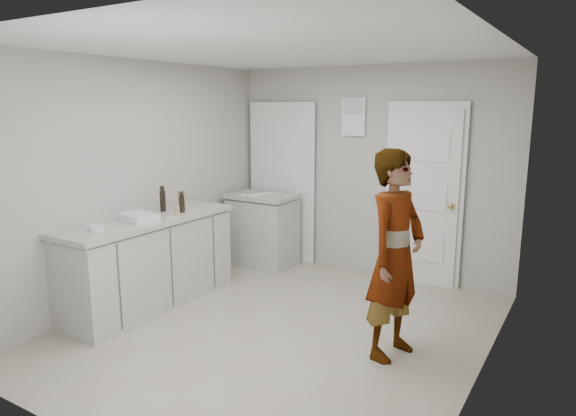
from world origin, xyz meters
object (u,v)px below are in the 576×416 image
Objects in this scene: spice_jar at (177,210)px; egg_bowl at (97,228)px; cake_mix_box at (182,199)px; baking_dish at (138,217)px; person at (395,255)px; oil_cruet_a at (182,202)px; oil_cruet_b at (163,199)px.

spice_jar is 0.91m from egg_bowl.
cake_mix_box is 1.21m from egg_bowl.
spice_jar is at bearing 68.62° from baking_dish.
person is 2.54m from baking_dish.
oil_cruet_a is at bearing 107.21° from spice_jar.
person is at bearing 16.15° from cake_mix_box.
person is 2.61m from oil_cruet_b.
oil_cruet_b is (-0.22, -0.06, 0.02)m from oil_cruet_a.
oil_cruet_a is at bearing -24.46° from cake_mix_box.
spice_jar is 0.14m from oil_cruet_a.
person reaches higher than spice_jar.
oil_cruet_b is (-2.60, 0.04, 0.20)m from person.
person is 2.40m from oil_cruet_a.
oil_cruet_b is at bearing -164.21° from oil_cruet_a.
spice_jar is at bearing 81.93° from egg_bowl.
oil_cruet_a is at bearing 84.82° from egg_bowl.
person is at bearing 0.28° from spice_jar.
person is at bearing -0.92° from oil_cruet_b.
oil_cruet_a is 0.23m from oil_cruet_b.
person is 4.10× the size of baking_dish.
egg_bowl is at bearing -98.07° from spice_jar.
oil_cruet_a is 0.52m from baking_dish.
egg_bowl is (-0.13, -0.90, -0.02)m from spice_jar.
person is 2.36m from spice_jar.
oil_cruet_a reaches higher than egg_bowl.
oil_cruet_a is 1.02m from egg_bowl.
spice_jar is 0.42m from baking_dish.
spice_jar is 0.62× the size of egg_bowl.
spice_jar reaches higher than egg_bowl.
baking_dish is at bearing 110.98° from person.
egg_bowl is (0.09, -1.20, -0.06)m from cake_mix_box.
egg_bowl is (0.13, -0.95, -0.10)m from oil_cruet_b.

